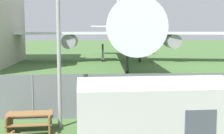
% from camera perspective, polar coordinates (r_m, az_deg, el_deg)
% --- Properties ---
extents(perimeter_fence, '(56.07, 0.07, 2.05)m').
position_cam_1_polar(perimeter_fence, '(14.18, -4.06, -5.38)').
color(perimeter_fence, slate).
rests_on(perimeter_fence, ground).
extents(airplane, '(30.60, 38.17, 12.14)m').
position_cam_1_polar(airplane, '(38.78, 1.79, 7.00)').
color(airplane, white).
rests_on(airplane, ground).
extents(portable_cabin, '(5.02, 2.74, 2.47)m').
position_cam_1_polar(portable_cabin, '(9.58, 8.78, -10.10)').
color(portable_cabin, silver).
rests_on(portable_cabin, ground).
extents(picnic_bench_near_cabin, '(1.88, 1.53, 0.76)m').
position_cam_1_polar(picnic_bench_near_cabin, '(12.88, -14.80, -9.35)').
color(picnic_bench_near_cabin, brown).
rests_on(picnic_bench_near_cabin, ground).
extents(light_mast, '(0.44, 0.44, 6.83)m').
position_cam_1_polar(light_mast, '(12.71, -9.79, 7.77)').
color(light_mast, '#99999E').
rests_on(light_mast, ground).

